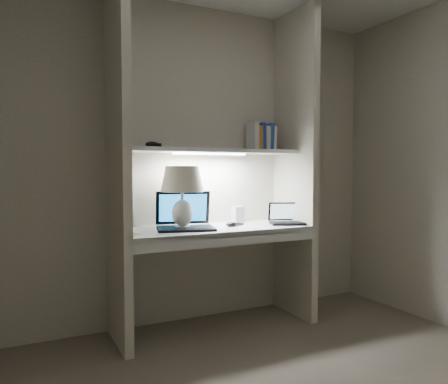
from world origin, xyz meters
TOP-DOWN VIEW (x-y plane):
  - back_wall at (0.00, 1.50)m, footprint 3.20×0.01m
  - alcove_panel_left at (-0.73, 1.23)m, footprint 0.06×0.55m
  - alcove_panel_right at (0.73, 1.23)m, footprint 0.06×0.55m
  - desk at (0.00, 1.23)m, footprint 1.40×0.55m
  - desk_apron at (0.00, 0.96)m, footprint 1.46×0.03m
  - shelf at (0.00, 1.32)m, footprint 1.40×0.36m
  - strip_light at (0.00, 1.32)m, footprint 0.60×0.04m
  - table_lamp at (-0.25, 1.26)m, footprint 0.32×0.32m
  - laptop_main at (-0.23, 1.26)m, footprint 0.48×0.44m
  - laptop_netbook at (0.60, 1.16)m, footprint 0.33×0.31m
  - speaker at (0.30, 1.42)m, footprint 0.11×0.08m
  - mouse at (0.13, 1.20)m, footprint 0.10×0.07m
  - cable_coil at (0.22, 1.28)m, footprint 0.14×0.14m
  - sticky_note at (-0.64, 1.15)m, footprint 0.09×0.09m
  - book_row at (0.50, 1.39)m, footprint 0.21×0.15m
  - shelf_box at (-0.64, 1.41)m, footprint 0.08×0.06m
  - shelf_gadget at (-0.46, 1.31)m, footprint 0.11×0.08m

SIDE VIEW (x-z plane):
  - desk_apron at x=0.00m, z-range 0.67..0.77m
  - desk at x=0.00m, z-range 0.73..0.77m
  - sticky_note at x=-0.64m, z-range 0.77..0.77m
  - cable_coil at x=0.22m, z-range 0.77..0.78m
  - mouse at x=0.13m, z-range 0.77..0.80m
  - laptop_netbook at x=0.60m, z-range 0.72..0.89m
  - laptop_main at x=-0.23m, z-range 0.69..0.97m
  - speaker at x=0.30m, z-range 0.77..0.91m
  - table_lamp at x=-0.25m, z-range 0.85..1.31m
  - back_wall at x=0.00m, z-range 0.00..2.50m
  - alcove_panel_left at x=-0.73m, z-range 0.00..2.50m
  - alcove_panel_right at x=0.73m, z-range 0.00..2.50m
  - strip_light at x=0.00m, z-range 1.32..1.34m
  - shelf at x=0.00m, z-range 1.34..1.36m
  - shelf_gadget at x=-0.46m, z-range 1.37..1.41m
  - shelf_box at x=-0.64m, z-range 1.36..1.49m
  - book_row at x=0.50m, z-range 1.36..1.58m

